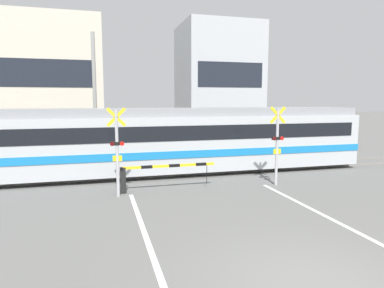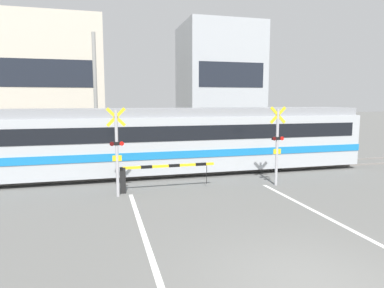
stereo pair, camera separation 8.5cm
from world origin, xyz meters
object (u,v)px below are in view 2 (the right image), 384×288
(crossing_barrier_near, at_px, (149,173))
(pedestrian, at_px, (173,139))
(commuter_train, at_px, (138,140))
(crossing_signal_right, at_px, (277,142))
(crossing_signal_left, at_px, (117,148))
(crossing_barrier_far, at_px, (202,147))

(crossing_barrier_near, xyz_separation_m, pedestrian, (2.61, 8.12, 0.28))
(commuter_train, bearing_deg, crossing_signal_right, -33.46)
(commuter_train, distance_m, crossing_signal_left, 3.57)
(crossing_barrier_near, distance_m, crossing_signal_left, 1.60)
(commuter_train, height_order, crossing_barrier_near, commuter_train)
(pedestrian, bearing_deg, commuter_train, -117.54)
(commuter_train, xyz_separation_m, pedestrian, (2.67, 5.13, -0.63))
(crossing_signal_right, height_order, pedestrian, crossing_signal_right)
(crossing_signal_left, bearing_deg, pedestrian, 66.13)
(crossing_signal_left, relative_size, crossing_signal_right, 1.00)
(crossing_barrier_near, distance_m, pedestrian, 8.54)
(commuter_train, bearing_deg, crossing_barrier_near, -88.82)
(crossing_signal_right, relative_size, pedestrian, 1.83)
(commuter_train, xyz_separation_m, crossing_signal_left, (-1.10, -3.39, 0.12))
(crossing_signal_right, bearing_deg, commuter_train, 146.54)
(crossing_barrier_far, distance_m, crossing_signal_right, 6.71)
(crossing_barrier_near, height_order, crossing_barrier_far, same)
(commuter_train, relative_size, crossing_barrier_far, 5.96)
(crossing_signal_right, bearing_deg, crossing_barrier_far, 100.07)
(commuter_train, bearing_deg, crossing_barrier_far, 38.21)
(crossing_barrier_near, relative_size, crossing_signal_right, 1.14)
(crossing_barrier_far, bearing_deg, crossing_signal_left, -127.87)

